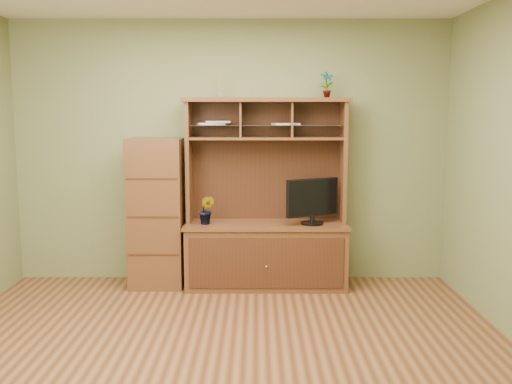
{
  "coord_description": "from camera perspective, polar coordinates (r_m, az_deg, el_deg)",
  "views": [
    {
      "loc": [
        0.28,
        -3.94,
        1.75
      ],
      "look_at": [
        0.26,
        1.2,
        1.04
      ],
      "focal_mm": 40.0,
      "sensor_mm": 36.0,
      "label": 1
    }
  ],
  "objects": [
    {
      "name": "room",
      "position": [
        3.97,
        -3.86,
        2.11
      ],
      "size": [
        4.54,
        4.04,
        2.74
      ],
      "color": "#512C17",
      "rests_on": "ground"
    },
    {
      "name": "orchid_plant",
      "position": [
        5.69,
        -4.96,
        -1.81
      ],
      "size": [
        0.19,
        0.17,
        0.29
      ],
      "primitive_type": "imported",
      "rotation": [
        0.0,
        0.0,
        -0.3
      ],
      "color": "#385E20",
      "rests_on": "media_hutch"
    },
    {
      "name": "media_hutch",
      "position": [
        5.8,
        1.0,
        -4.33
      ],
      "size": [
        1.66,
        0.61,
        1.9
      ],
      "color": "#4B2B15",
      "rests_on": "room"
    },
    {
      "name": "side_cabinet",
      "position": [
        5.86,
        -9.88,
        -2.05
      ],
      "size": [
        0.54,
        0.49,
        1.5
      ],
      "color": "#4B2B15",
      "rests_on": "room"
    },
    {
      "name": "top_plant",
      "position": [
        5.8,
        7.07,
        10.62
      ],
      "size": [
        0.16,
        0.12,
        0.27
      ],
      "primitive_type": "imported",
      "rotation": [
        0.0,
        0.0,
        0.2
      ],
      "color": "#326B25",
      "rests_on": "media_hutch"
    },
    {
      "name": "monitor",
      "position": [
        5.68,
        5.66,
        -0.83
      ],
      "size": [
        0.53,
        0.31,
        0.46
      ],
      "rotation": [
        0.0,
        0.0,
        0.48
      ],
      "color": "black",
      "rests_on": "media_hutch"
    },
    {
      "name": "reed_diffuser",
      "position": [
        5.77,
        -3.73,
        10.37
      ],
      "size": [
        0.05,
        0.05,
        0.26
      ],
      "color": "silver",
      "rests_on": "media_hutch"
    },
    {
      "name": "magazines",
      "position": [
        5.75,
        -1.9,
        6.88
      ],
      "size": [
        1.05,
        0.26,
        0.04
      ],
      "color": "silver",
      "rests_on": "media_hutch"
    }
  ]
}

